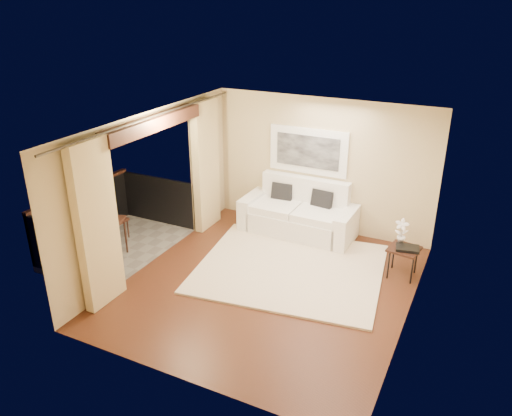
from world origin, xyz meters
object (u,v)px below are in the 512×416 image
Objects in this scene: orchid at (401,232)px; bistro_table at (105,225)px; balcony_chair_near at (92,227)px; sofa at (299,215)px; ice_bucket at (103,213)px; side_table at (404,251)px; balcony_chair_far at (112,218)px.

bistro_table is (-4.94, -1.81, -0.14)m from orchid.
orchid is 0.50× the size of balcony_chair_near.
sofa is 2.52× the size of balcony_chair_near.
bistro_table is 0.23m from ice_bucket.
balcony_chair_far is (-5.34, -1.15, 0.02)m from side_table.
side_table is 1.23× the size of orchid.
orchid is at bearing 125.36° from side_table.
orchid reaches higher than side_table.
balcony_chair_near reaches higher than ice_bucket.
sofa is 3.68m from balcony_chair_far.
bistro_table is at bearing 120.79° from balcony_chair_far.
sofa is at bearing 41.34° from bistro_table.
side_table is 0.34m from orchid.
sofa reaches higher than balcony_chair_near.
balcony_chair_near is 4.55× the size of ice_bucket.
side_table is at bearing -19.19° from sofa.
balcony_chair_far is 4.33× the size of ice_bucket.
balcony_chair_near is at bearing -160.74° from orchid.
balcony_chair_far is at bearing 114.01° from ice_bucket.
balcony_chair_near is (-5.25, -1.83, -0.23)m from orchid.
sofa is at bearing 39.26° from ice_bucket.
balcony_chair_near is (-3.12, -2.50, 0.14)m from sofa.
ice_bucket is (0.19, -0.43, 0.30)m from balcony_chair_far.
ice_bucket is at bearing 114.78° from balcony_chair_far.
ice_bucket is at bearing 140.62° from bistro_table.
balcony_chair_far reaches higher than bistro_table.
sofa is at bearing 159.94° from side_table.
ice_bucket is (0.20, 0.11, 0.28)m from balcony_chair_near.
sofa is at bearing -147.01° from balcony_chair_far.
side_table is 5.61m from balcony_chair_near.
orchid reaches higher than ice_bucket.
orchid reaches higher than balcony_chair_far.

